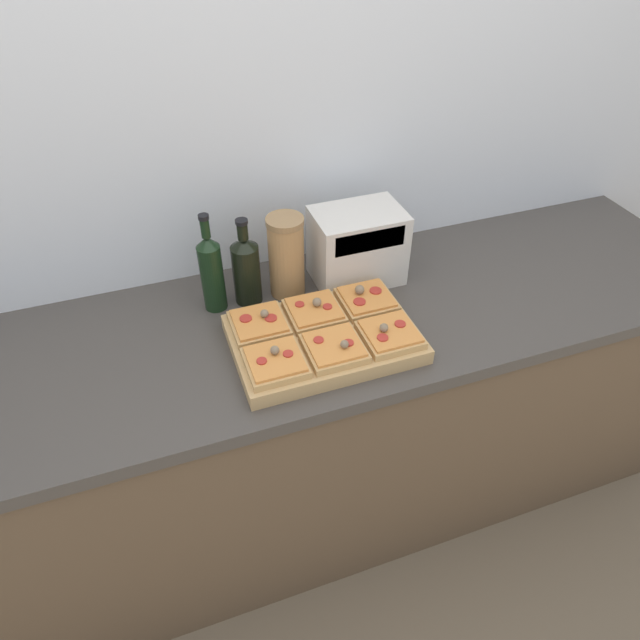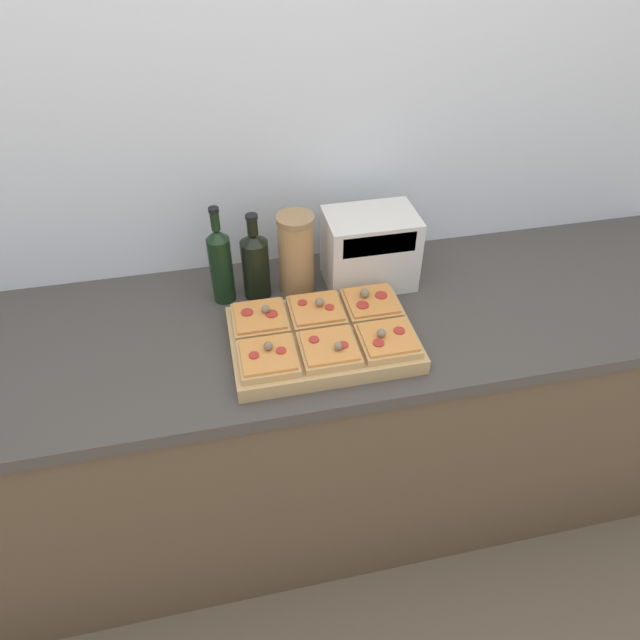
% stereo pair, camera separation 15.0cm
% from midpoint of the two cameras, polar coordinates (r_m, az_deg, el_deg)
% --- Properties ---
extents(ground_plane, '(12.00, 12.00, 0.00)m').
position_cam_midpoint_polar(ground_plane, '(2.14, 3.11, -24.80)').
color(ground_plane, brown).
extents(wall_back, '(6.00, 0.06, 2.50)m').
position_cam_midpoint_polar(wall_back, '(1.71, -1.27, 16.39)').
color(wall_back, silver).
rests_on(wall_back, ground_plane).
extents(kitchen_counter, '(2.63, 0.67, 0.91)m').
position_cam_midpoint_polar(kitchen_counter, '(1.92, 1.16, -10.48)').
color(kitchen_counter, brown).
rests_on(kitchen_counter, ground_plane).
extents(cutting_board, '(0.48, 0.33, 0.04)m').
position_cam_midpoint_polar(cutting_board, '(1.51, 3.09, -2.05)').
color(cutting_board, tan).
rests_on(cutting_board, kitchen_counter).
extents(pizza_slice_back_left, '(0.14, 0.14, 0.05)m').
position_cam_midpoint_polar(pizza_slice_back_left, '(1.52, -3.22, 0.04)').
color(pizza_slice_back_left, tan).
rests_on(pizza_slice_back_left, cutting_board).
extents(pizza_slice_back_center, '(0.14, 0.14, 0.05)m').
position_cam_midpoint_polar(pizza_slice_back_center, '(1.54, 2.43, 0.82)').
color(pizza_slice_back_center, tan).
rests_on(pizza_slice_back_center, cutting_board).
extents(pizza_slice_back_right, '(0.14, 0.14, 0.05)m').
position_cam_midpoint_polar(pizza_slice_back_right, '(1.58, 7.84, 1.56)').
color(pizza_slice_back_right, tan).
rests_on(pizza_slice_back_right, cutting_board).
extents(pizza_slice_front_left, '(0.14, 0.14, 0.05)m').
position_cam_midpoint_polar(pizza_slice_front_left, '(1.40, -2.18, -3.89)').
color(pizza_slice_front_left, tan).
rests_on(pizza_slice_front_left, cutting_board).
extents(pizza_slice_front_center, '(0.14, 0.14, 0.05)m').
position_cam_midpoint_polar(pizza_slice_front_center, '(1.43, 3.93, -3.00)').
color(pizza_slice_front_center, tan).
rests_on(pizza_slice_front_center, cutting_board).
extents(pizza_slice_front_right, '(0.14, 0.14, 0.05)m').
position_cam_midpoint_polar(pizza_slice_front_right, '(1.47, 9.70, -2.10)').
color(pizza_slice_front_right, tan).
rests_on(pizza_slice_front_right, cutting_board).
extents(olive_oil_bottle, '(0.06, 0.06, 0.30)m').
position_cam_midpoint_polar(olive_oil_bottle, '(1.62, -7.29, 5.51)').
color(olive_oil_bottle, black).
rests_on(olive_oil_bottle, kitchen_counter).
extents(wine_bottle, '(0.08, 0.08, 0.27)m').
position_cam_midpoint_polar(wine_bottle, '(1.63, -3.86, 5.55)').
color(wine_bottle, black).
rests_on(wine_bottle, kitchen_counter).
extents(grain_jar_tall, '(0.11, 0.11, 0.25)m').
position_cam_midpoint_polar(grain_jar_tall, '(1.64, 0.29, 6.50)').
color(grain_jar_tall, '#AD7F4C').
rests_on(grain_jar_tall, kitchen_counter).
extents(toaster_oven, '(0.29, 0.18, 0.23)m').
position_cam_midpoint_polar(toaster_oven, '(1.70, 7.54, 6.96)').
color(toaster_oven, beige).
rests_on(toaster_oven, kitchen_counter).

